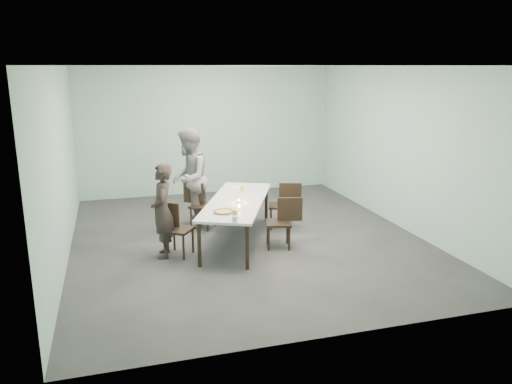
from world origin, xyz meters
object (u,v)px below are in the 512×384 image
object	(u,v)px
amber_tumbler	(242,188)
side_plate	(235,207)
chair_far_left	(199,202)
chair_far_right	(284,202)
table	(237,203)
diner_near	(163,211)
pizza	(224,212)
tealight	(239,202)
water_tumbler	(235,219)
chair_near_right	(283,219)
beer_glass	(235,215)
chair_near_left	(174,225)
diner_far	(189,178)

from	to	relation	value
amber_tumbler	side_plate	bearing A→B (deg)	-110.80
chair_far_left	chair_far_right	xyz separation A→B (m)	(1.54, -0.46, 0.00)
table	chair_far_right	size ratio (longest dim) A/B	3.15
diner_near	side_plate	size ratio (longest dim) A/B	8.44
amber_tumbler	pizza	bearing A→B (deg)	-116.15
pizza	tealight	bearing A→B (deg)	53.07
chair_far_left	chair_far_right	size ratio (longest dim) A/B	1.00
side_plate	water_tumbler	distance (m)	0.80
chair_near_right	beer_glass	size ratio (longest dim) A/B	5.80
table	chair_far_right	distance (m)	1.17
beer_glass	water_tumbler	bearing A→B (deg)	-101.49
tealight	side_plate	bearing A→B (deg)	-119.22
beer_glass	chair_near_left	bearing A→B (deg)	137.06
table	beer_glass	xyz separation A→B (m)	(-0.31, -1.10, 0.13)
diner_near	tealight	distance (m)	1.31
chair_near_left	beer_glass	size ratio (longest dim) A/B	5.80
table	amber_tumbler	size ratio (longest dim) A/B	34.26
table	amber_tumbler	bearing A→B (deg)	67.33
beer_glass	tealight	size ratio (longest dim) A/B	2.68
tealight	amber_tumbler	xyz separation A→B (m)	(0.27, 0.83, 0.02)
side_plate	chair_far_right	bearing A→B (deg)	37.89
water_tumbler	diner_near	bearing A→B (deg)	138.81
diner_near	beer_glass	size ratio (longest dim) A/B	10.13
pizza	amber_tumbler	size ratio (longest dim) A/B	4.25
amber_tumbler	diner_far	bearing A→B (deg)	152.83
side_plate	chair_near_right	bearing A→B (deg)	-5.36
beer_glass	amber_tumbler	world-z (taller)	beer_glass
water_tumbler	amber_tumbler	bearing A→B (deg)	72.06
chair_far_right	side_plate	bearing A→B (deg)	56.78
table	tealight	world-z (taller)	tealight
chair_near_left	tealight	bearing A→B (deg)	41.35
chair_far_left	side_plate	distance (m)	1.45
diner_far	beer_glass	bearing A→B (deg)	29.00
chair_near_left	chair_far_right	xyz separation A→B (m)	(2.18, 0.82, 0.00)
chair_far_right	beer_glass	size ratio (longest dim) A/B	5.80
table	amber_tumbler	world-z (taller)	amber_tumbler
chair_near_left	amber_tumbler	world-z (taller)	chair_near_left
chair_far_left	pizza	xyz separation A→B (m)	(0.10, -1.66, 0.27)
side_plate	amber_tumbler	world-z (taller)	amber_tumbler
chair_far_right	diner_near	xyz separation A→B (m)	(-2.35, -0.84, 0.26)
diner_far	amber_tumbler	distance (m)	1.04
diner_far	table	bearing A→B (deg)	50.97
table	chair_near_right	distance (m)	0.87
table	amber_tumbler	xyz separation A→B (m)	(0.26, 0.63, 0.10)
beer_glass	water_tumbler	distance (m)	0.11
chair_near_left	chair_far_right	bearing A→B (deg)	55.25
table	diner_near	bearing A→B (deg)	-164.71
side_plate	beer_glass	size ratio (longest dim) A/B	1.20
pizza	diner_near	bearing A→B (deg)	158.64
chair_far_left	diner_far	size ratio (longest dim) A/B	0.46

